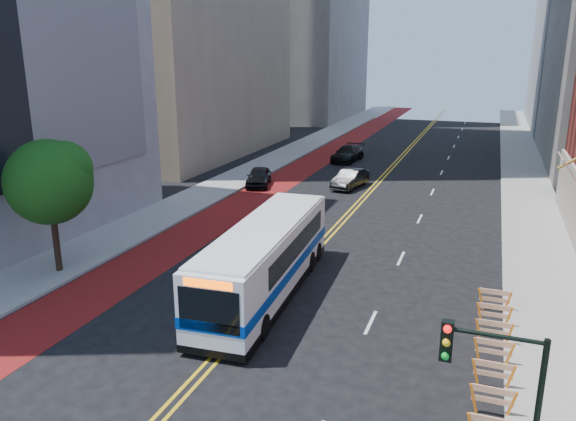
{
  "coord_description": "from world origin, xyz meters",
  "views": [
    {
      "loc": [
        8.79,
        -15.15,
        10.9
      ],
      "look_at": [
        0.4,
        8.0,
        3.9
      ],
      "focal_mm": 35.0,
      "sensor_mm": 36.0,
      "label": 1
    }
  ],
  "objects_px": {
    "street_tree": "(50,179)",
    "transit_bus": "(266,258)",
    "traffic_signal": "(496,392)",
    "car_a": "(259,177)",
    "car_b": "(350,179)",
    "car_c": "(348,154)"
  },
  "relations": [
    {
      "from": "car_b",
      "to": "street_tree",
      "type": "bearing_deg",
      "value": -102.53
    },
    {
      "from": "car_a",
      "to": "car_b",
      "type": "height_order",
      "value": "car_a"
    },
    {
      "from": "street_tree",
      "to": "transit_bus",
      "type": "height_order",
      "value": "street_tree"
    },
    {
      "from": "car_a",
      "to": "car_b",
      "type": "xyz_separation_m",
      "value": [
        7.4,
        1.92,
        -0.0
      ]
    },
    {
      "from": "street_tree",
      "to": "car_b",
      "type": "height_order",
      "value": "street_tree"
    },
    {
      "from": "car_c",
      "to": "transit_bus",
      "type": "bearing_deg",
      "value": -76.39
    },
    {
      "from": "street_tree",
      "to": "traffic_signal",
      "type": "xyz_separation_m",
      "value": [
        20.66,
        -9.55,
        -1.19
      ]
    },
    {
      "from": "car_a",
      "to": "transit_bus",
      "type": "bearing_deg",
      "value": -81.35
    },
    {
      "from": "traffic_signal",
      "to": "transit_bus",
      "type": "relative_size",
      "value": 0.41
    },
    {
      "from": "car_c",
      "to": "car_a",
      "type": "bearing_deg",
      "value": -102.19
    },
    {
      "from": "car_c",
      "to": "street_tree",
      "type": "bearing_deg",
      "value": -94.52
    },
    {
      "from": "street_tree",
      "to": "car_a",
      "type": "height_order",
      "value": "street_tree"
    },
    {
      "from": "traffic_signal",
      "to": "car_b",
      "type": "bearing_deg",
      "value": 108.93
    },
    {
      "from": "street_tree",
      "to": "transit_bus",
      "type": "distance_m",
      "value": 11.37
    },
    {
      "from": "car_b",
      "to": "car_c",
      "type": "xyz_separation_m",
      "value": [
        -3.06,
        11.36,
        0.01
      ]
    },
    {
      "from": "transit_bus",
      "to": "car_c",
      "type": "height_order",
      "value": "transit_bus"
    },
    {
      "from": "street_tree",
      "to": "car_c",
      "type": "relative_size",
      "value": 1.24
    },
    {
      "from": "traffic_signal",
      "to": "car_a",
      "type": "bearing_deg",
      "value": 121.16
    },
    {
      "from": "traffic_signal",
      "to": "car_b",
      "type": "relative_size",
      "value": 1.09
    },
    {
      "from": "transit_bus",
      "to": "street_tree",
      "type": "bearing_deg",
      "value": -177.15
    },
    {
      "from": "street_tree",
      "to": "transit_bus",
      "type": "bearing_deg",
      "value": 6.12
    },
    {
      "from": "car_a",
      "to": "car_c",
      "type": "relative_size",
      "value": 0.84
    }
  ]
}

